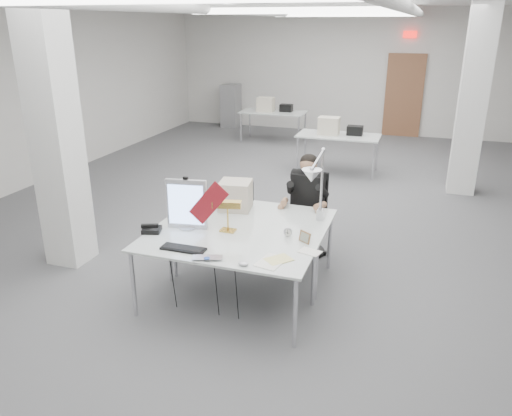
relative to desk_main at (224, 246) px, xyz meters
The scene contains 23 objects.
room_shell 2.80m from the desk_main, 89.21° to the left, with size 10.04×14.04×3.24m.
desk_main is the anchor object (origin of this frame).
desk_second 0.90m from the desk_main, 90.00° to the left, with size 1.80×0.90×0.03m, color silver.
bg_desk_a 5.50m from the desk_main, 87.92° to the left, with size 1.60×0.80×0.03m, color silver.
bg_desk_b 7.91m from the desk_main, 103.16° to the left, with size 1.60×0.80×0.03m, color silver.
filing_cabinet 9.80m from the desk_main, 110.93° to the left, with size 0.45×0.55×1.20m, color gray.
office_chair 1.70m from the desk_main, 73.45° to the left, with size 0.58×0.58×1.17m, color black, non-canonical shape.
seated_person 1.65m from the desk_main, 72.95° to the left, with size 0.53×0.66×0.99m, color black, non-canonical shape.
monitor 0.67m from the desk_main, 152.40° to the left, with size 0.44×0.04×0.55m, color silver.
pennant 0.50m from the desk_main, 137.33° to the left, with size 0.48×0.01×0.20m, color maroon.
keyboard 0.41m from the desk_main, 144.90° to the right, with size 0.45×0.15×0.02m, color black.
laptop 0.39m from the desk_main, 92.51° to the right, with size 0.28×0.18×0.02m, color #B4B4B9.
mouse 0.50m from the desk_main, 47.58° to the right, with size 0.10×0.06×0.04m, color silver.
bankers_lamp 0.39m from the desk_main, 105.35° to the left, with size 0.29×0.12×0.33m, color gold, non-canonical shape.
desk_phone 0.85m from the desk_main, behind, with size 0.19×0.17×0.05m, color black.
picture_frame_left 0.68m from the desk_main, 155.84° to the left, with size 0.13×0.01×0.10m, color #A27F45.
picture_frame_right 0.81m from the desk_main, 22.94° to the left, with size 0.14×0.01×0.11m, color #9C6C43.
desk_clock 0.68m from the desk_main, 36.49° to the left, with size 0.09×0.09×0.03m, color #AEAEB3.
paper_stack_a 0.60m from the desk_main, 21.16° to the right, with size 0.22×0.31×0.01m, color white.
paper_stack_b 0.63m from the desk_main, 14.22° to the right, with size 0.17×0.24×0.01m, color #F3EA91.
paper_stack_c 0.86m from the desk_main, ahead, with size 0.21×0.14×0.01m, color white.
beige_monitor 1.04m from the desk_main, 104.33° to the left, with size 0.36×0.34×0.34m, color #BAAF9A.
architect_lamp 1.16m from the desk_main, 43.54° to the left, with size 0.25×0.73×0.94m, color silver, non-canonical shape.
Camera 1 is at (1.75, -6.70, 2.84)m, focal length 35.00 mm.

